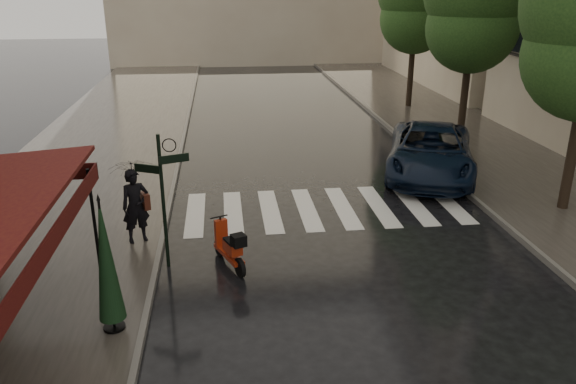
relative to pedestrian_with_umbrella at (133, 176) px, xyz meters
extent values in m
plane|color=black|center=(2.00, -4.19, -1.81)|extent=(120.00, 120.00, 0.00)
cube|color=#38332D|center=(-2.50, 7.81, -1.75)|extent=(6.00, 60.00, 0.12)
cube|color=#38332D|center=(12.25, 7.81, -1.75)|extent=(5.50, 60.00, 0.12)
cube|color=#595651|center=(0.55, 7.81, -1.73)|extent=(0.12, 60.00, 0.16)
cube|color=#595651|center=(9.45, 7.81, -1.73)|extent=(0.12, 60.00, 0.16)
cube|color=silver|center=(1.30, 1.81, -1.80)|extent=(0.50, 3.20, 0.01)
cube|color=silver|center=(2.35, 1.81, -1.80)|extent=(0.50, 3.20, 0.01)
cube|color=silver|center=(3.40, 1.81, -1.80)|extent=(0.50, 3.20, 0.01)
cube|color=silver|center=(4.45, 1.81, -1.80)|extent=(0.50, 3.20, 0.01)
cube|color=silver|center=(5.50, 1.81, -1.80)|extent=(0.50, 3.20, 0.01)
cube|color=silver|center=(6.55, 1.81, -1.80)|extent=(0.50, 3.20, 0.01)
cube|color=silver|center=(7.60, 1.81, -1.80)|extent=(0.50, 3.20, 0.01)
cube|color=silver|center=(8.65, 1.81, -1.80)|extent=(0.50, 3.20, 0.01)
cube|color=#42090F|center=(-0.52, -4.69, 0.54)|extent=(0.04, 7.00, 0.35)
cylinder|color=black|center=(-0.65, -1.44, -0.51)|extent=(0.07, 0.07, 2.35)
cylinder|color=black|center=(0.80, -1.19, -0.26)|extent=(0.08, 0.08, 3.10)
cube|color=black|center=(1.10, -1.19, 0.74)|extent=(0.62, 0.26, 0.18)
cube|color=black|center=(0.52, -1.19, 0.54)|extent=(0.56, 0.29, 0.18)
cylinder|color=black|center=(11.60, 0.81, 0.44)|extent=(0.28, 0.28, 4.26)
cylinder|color=black|center=(11.50, 7.81, 0.55)|extent=(0.28, 0.28, 4.48)
sphere|color=#193A15|center=(11.50, 7.81, 2.71)|extent=(3.40, 3.40, 3.40)
cylinder|color=black|center=(11.70, 14.81, 0.50)|extent=(0.28, 0.28, 4.37)
sphere|color=#193A15|center=(11.70, 14.81, 2.60)|extent=(3.40, 3.40, 3.40)
imported|color=black|center=(0.00, 0.00, -0.77)|extent=(0.79, 0.67, 1.83)
imported|color=black|center=(0.00, 0.00, 0.36)|extent=(1.43, 1.44, 0.99)
cube|color=#471D13|center=(0.23, 0.10, -0.69)|extent=(0.27, 0.37, 0.39)
cylinder|color=black|center=(2.41, -1.89, -1.59)|extent=(0.25, 0.44, 0.44)
cylinder|color=black|center=(1.97, -0.83, -1.59)|extent=(0.25, 0.44, 0.44)
cube|color=#98240D|center=(2.18, -1.34, -1.51)|extent=(0.69, 1.20, 0.09)
cube|color=#98240D|center=(2.27, -1.55, -1.24)|extent=(0.45, 0.57, 0.26)
cube|color=#98240D|center=(2.02, -0.96, -1.17)|extent=(0.31, 0.21, 0.69)
cylinder|color=black|center=(1.99, -0.87, -0.78)|extent=(0.40, 0.19, 0.03)
cube|color=black|center=(2.40, -1.86, -0.94)|extent=(0.38, 0.37, 0.26)
imported|color=black|center=(9.00, 4.41, -1.00)|extent=(4.53, 6.39, 1.62)
cylinder|color=black|center=(0.03, -3.76, -1.66)|extent=(0.40, 0.40, 0.05)
cylinder|color=black|center=(0.03, -3.76, -0.40)|extent=(0.04, 0.04, 2.48)
cone|color=black|center=(0.03, -3.76, -0.28)|extent=(0.48, 0.48, 2.35)
camera|label=1|loc=(2.16, -12.85, 4.28)|focal=35.00mm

